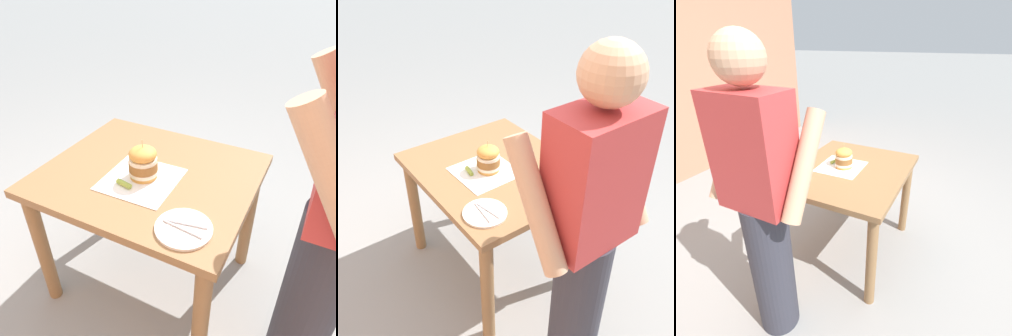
{
  "view_description": "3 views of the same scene",
  "coord_description": "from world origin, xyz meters",
  "views": [
    {
      "loc": [
        1.1,
        0.67,
        1.63
      ],
      "look_at": [
        0.0,
        0.1,
        0.81
      ],
      "focal_mm": 35.0,
      "sensor_mm": 36.0,
      "label": 1
    },
    {
      "loc": [
        1.07,
        1.57,
        2.0
      ],
      "look_at": [
        0.0,
        0.1,
        0.81
      ],
      "focal_mm": 42.0,
      "sensor_mm": 36.0,
      "label": 2
    },
    {
      "loc": [
        -0.75,
        1.62,
        1.64
      ],
      "look_at": [
        0.0,
        0.1,
        0.81
      ],
      "focal_mm": 28.0,
      "sensor_mm": 36.0,
      "label": 3
    }
  ],
  "objects": [
    {
      "name": "ground_plane",
      "position": [
        0.0,
        0.0,
        0.0
      ],
      "size": [
        80.0,
        80.0,
        0.0
      ],
      "primitive_type": "plane",
      "color": "gray"
    },
    {
      "name": "patio_table",
      "position": [
        0.0,
        0.0,
        0.63
      ],
      "size": [
        0.84,
        0.99,
        0.76
      ],
      "color": "olive",
      "rests_on": "ground"
    },
    {
      "name": "serving_paper",
      "position": [
        0.07,
        0.0,
        0.76
      ],
      "size": [
        0.33,
        0.33,
        0.0
      ],
      "primitive_type": "cube",
      "rotation": [
        0.0,
        0.0,
        0.02
      ],
      "color": "white",
      "rests_on": "patio_table"
    },
    {
      "name": "sandwich",
      "position": [
        0.05,
        -0.0,
        0.84
      ],
      "size": [
        0.14,
        0.14,
        0.19
      ],
      "color": "gold",
      "rests_on": "serving_paper"
    },
    {
      "name": "pickle_spear",
      "position": [
        0.16,
        -0.04,
        0.78
      ],
      "size": [
        0.04,
        0.08,
        0.02
      ],
      "primitive_type": "cylinder",
      "rotation": [
        0.0,
        1.57,
        1.38
      ],
      "color": "#8EA83D",
      "rests_on": "serving_paper"
    },
    {
      "name": "side_plate_with_forks",
      "position": [
        0.28,
        0.31,
        0.77
      ],
      "size": [
        0.22,
        0.22,
        0.02
      ],
      "color": "white",
      "rests_on": "patio_table"
    },
    {
      "name": "diner_across_table",
      "position": [
        0.11,
        0.81,
        0.88
      ],
      "size": [
        0.55,
        0.35,
        1.69
      ],
      "color": "#33333D",
      "rests_on": "ground"
    }
  ]
}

